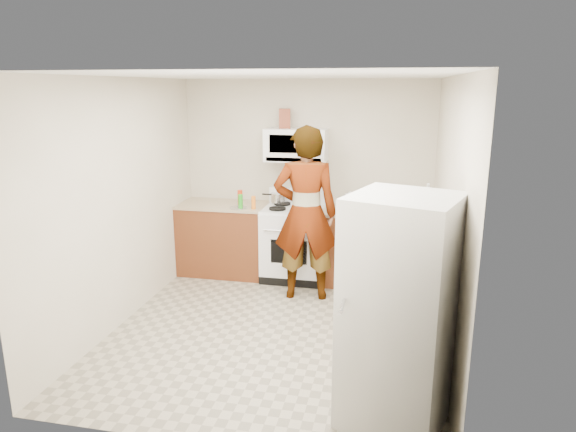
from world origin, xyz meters
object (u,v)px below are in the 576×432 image
(fridge, at_px, (399,313))
(kettle, at_px, (350,200))
(gas_range, at_px, (294,241))
(person, at_px, (306,214))
(saucepan, at_px, (279,198))
(microwave, at_px, (296,145))

(fridge, xyz_separation_m, kettle, (-0.61, 2.88, 0.17))
(gas_range, distance_m, person, 0.81)
(person, height_order, saucepan, person)
(saucepan, bearing_deg, kettle, -0.35)
(microwave, distance_m, person, 1.02)
(gas_range, bearing_deg, saucepan, 142.72)
(person, relative_size, kettle, 12.35)
(microwave, height_order, person, person)
(gas_range, xyz_separation_m, person, (0.25, -0.58, 0.52))
(microwave, relative_size, fridge, 0.45)
(gas_range, distance_m, microwave, 1.22)
(gas_range, height_order, saucepan, gas_range)
(gas_range, distance_m, saucepan, 0.60)
(gas_range, distance_m, kettle, 0.88)
(gas_range, relative_size, saucepan, 5.52)
(fridge, distance_m, saucepan, 3.26)
(gas_range, xyz_separation_m, saucepan, (-0.23, 0.18, 0.52))
(gas_range, xyz_separation_m, kettle, (0.68, 0.17, 0.53))
(fridge, relative_size, saucepan, 8.30)
(microwave, bearing_deg, kettle, 3.82)
(fridge, bearing_deg, saucepan, 136.60)
(kettle, bearing_deg, microwave, 166.33)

